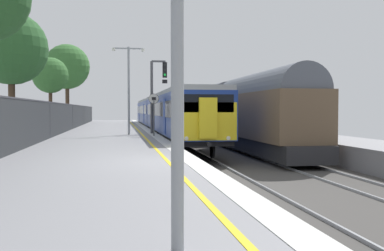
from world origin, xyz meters
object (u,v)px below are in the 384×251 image
object	(u,v)px
commuter_train_at_platform	(163,113)
background_tree_left	(9,51)
freight_train_adjacent_track	(211,111)
speed_limit_sign	(154,109)
background_tree_back	(67,69)
platform_lamp_mid	(129,83)
background_tree_centre	(51,77)
signal_gantry	(156,88)

from	to	relation	value
commuter_train_at_platform	background_tree_left	size ratio (longest dim) A/B	5.88
freight_train_adjacent_track	speed_limit_sign	world-z (taller)	freight_train_adjacent_track
commuter_train_at_platform	background_tree_back	distance (m)	13.95
platform_lamp_mid	background_tree_left	xyz separation A→B (m)	(-6.54, -2.10, 1.54)
freight_train_adjacent_track	platform_lamp_mid	xyz separation A→B (m)	(-7.26, -9.65, 1.74)
background_tree_centre	platform_lamp_mid	bearing A→B (deg)	-61.12
freight_train_adjacent_track	background_tree_left	distance (m)	18.41
freight_train_adjacent_track	background_tree_left	size ratio (longest dim) A/B	5.88
signal_gantry	background_tree_back	bearing A→B (deg)	111.60
platform_lamp_mid	background_tree_left	size ratio (longest dim) A/B	0.79
speed_limit_sign	platform_lamp_mid	world-z (taller)	platform_lamp_mid
platform_lamp_mid	signal_gantry	bearing A→B (deg)	32.35
speed_limit_sign	platform_lamp_mid	size ratio (longest dim) A/B	0.46
freight_train_adjacent_track	background_tree_back	size ratio (longest dim) A/B	4.77
signal_gantry	commuter_train_at_platform	bearing A→B (deg)	81.98
freight_train_adjacent_track	commuter_train_at_platform	bearing A→B (deg)	154.91
commuter_train_at_platform	speed_limit_sign	size ratio (longest dim) A/B	16.30
platform_lamp_mid	background_tree_back	size ratio (longest dim) A/B	0.64
background_tree_left	background_tree_back	distance (m)	22.99
commuter_train_at_platform	background_tree_back	world-z (taller)	background_tree_back
signal_gantry	background_tree_left	world-z (taller)	background_tree_left
background_tree_centre	freight_train_adjacent_track	bearing A→B (deg)	-7.64
speed_limit_sign	background_tree_back	world-z (taller)	background_tree_back
commuter_train_at_platform	speed_limit_sign	world-z (taller)	commuter_train_at_platform
background_tree_centre	commuter_train_at_platform	bearing A→B (deg)	0.32
background_tree_back	background_tree_left	bearing A→B (deg)	-91.28
freight_train_adjacent_track	speed_limit_sign	distance (m)	12.88
background_tree_centre	speed_limit_sign	bearing A→B (deg)	-59.80
freight_train_adjacent_track	background_tree_centre	size ratio (longest dim) A/B	6.76
signal_gantry	speed_limit_sign	distance (m)	3.28
commuter_train_at_platform	background_tree_back	xyz separation A→B (m)	(-9.27, 9.33, 4.66)
speed_limit_sign	background_tree_left	world-z (taller)	background_tree_left
freight_train_adjacent_track	signal_gantry	bearing A→B (deg)	-122.69
signal_gantry	speed_limit_sign	size ratio (longest dim) A/B	1.91
background_tree_centre	signal_gantry	bearing A→B (deg)	-51.87
background_tree_left	background_tree_back	size ratio (longest dim) A/B	0.81
background_tree_back	speed_limit_sign	bearing A→B (deg)	-71.86
platform_lamp_mid	background_tree_back	bearing A→B (deg)	106.10
speed_limit_sign	signal_gantry	bearing A→B (deg)	82.63
platform_lamp_mid	background_tree_left	bearing A→B (deg)	-162.19
signal_gantry	background_tree_back	distance (m)	21.42
freight_train_adjacent_track	background_tree_left	bearing A→B (deg)	-139.56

